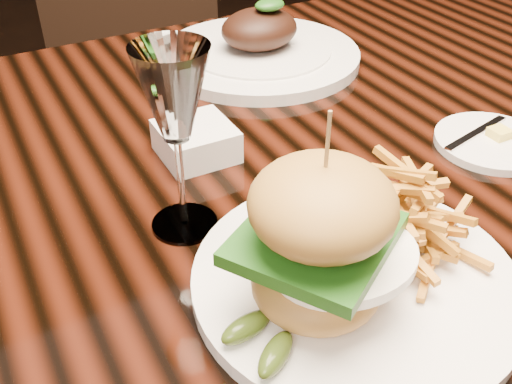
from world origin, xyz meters
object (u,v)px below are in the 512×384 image
burger_plate (359,241)px  chair_far (136,49)px  wine_glass (174,101)px  far_dish (259,50)px  dining_table (240,209)px

burger_plate → chair_far: bearing=62.1°
wine_glass → chair_far: 1.07m
wine_glass → far_dish: (0.26, 0.33, -0.12)m
dining_table → far_dish: (0.16, 0.24, 0.10)m
dining_table → chair_far: (0.15, 0.89, -0.13)m
wine_glass → far_dish: bearing=51.2°
dining_table → far_dish: far_dish is taller
wine_glass → far_dish: wine_glass is taller
wine_glass → chair_far: size_ratio=0.20×
burger_plate → wine_glass: 0.20m
dining_table → burger_plate: bearing=-91.5°
burger_plate → chair_far: (0.16, 1.13, -0.27)m
burger_plate → far_dish: bearing=51.2°
wine_glass → far_dish: 0.44m
chair_far → dining_table: bearing=-83.9°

